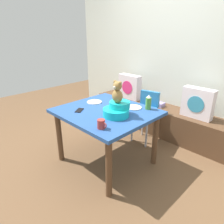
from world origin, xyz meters
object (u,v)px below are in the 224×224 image
(book_stack, at_px, (158,104))
(ketchup_bottle, at_px, (148,102))
(highchair, at_px, (146,110))
(teddy_bear, at_px, (117,92))
(coffee_mug, at_px, (101,124))
(dinner_plate_near, at_px, (94,102))
(cell_phone, at_px, (79,110))
(dinner_plate_far, at_px, (134,107))
(dining_table, at_px, (106,118))
(pillow_floral_right, at_px, (198,103))
(pillow_floral_left, at_px, (130,87))
(infant_seat_teal, at_px, (117,110))

(book_stack, xyz_separation_m, ketchup_bottle, (0.38, -0.85, 0.33))
(book_stack, xyz_separation_m, highchair, (0.07, -0.44, 0.03))
(book_stack, bearing_deg, teddy_bear, -78.62)
(highchair, height_order, coffee_mug, coffee_mug)
(ketchup_bottle, xyz_separation_m, dinner_plate_near, (-0.67, -0.31, -0.08))
(highchair, bearing_deg, cell_phone, -103.11)
(dinner_plate_far, height_order, cell_phone, dinner_plate_far)
(dining_table, distance_m, highchair, 0.83)
(pillow_floral_right, distance_m, cell_phone, 1.70)
(pillow_floral_right, relative_size, ketchup_bottle, 2.38)
(pillow_floral_left, height_order, infant_seat_teal, same)
(pillow_floral_left, distance_m, dining_table, 1.41)
(infant_seat_teal, bearing_deg, dinner_plate_far, 94.51)
(infant_seat_teal, distance_m, dinner_plate_far, 0.34)
(infant_seat_teal, bearing_deg, book_stack, 101.38)
(pillow_floral_right, bearing_deg, dinner_plate_far, -115.00)
(book_stack, height_order, highchair, highchair)
(book_stack, distance_m, ketchup_bottle, 0.99)
(pillow_floral_right, xyz_separation_m, teddy_bear, (-0.41, -1.26, 0.34))
(ketchup_bottle, height_order, dinner_plate_far, ketchup_bottle)
(infant_seat_teal, distance_m, dinner_plate_near, 0.55)
(pillow_floral_left, bearing_deg, ketchup_bottle, -39.53)
(dining_table, relative_size, highchair, 1.42)
(infant_seat_teal, height_order, dinner_plate_near, infant_seat_teal)
(dinner_plate_far, bearing_deg, coffee_mug, -78.16)
(book_stack, distance_m, highchair, 0.44)
(teddy_bear, bearing_deg, highchair, 102.79)
(pillow_floral_right, height_order, teddy_bear, teddy_bear)
(dining_table, xyz_separation_m, cell_phone, (-0.23, -0.24, 0.11))
(dinner_plate_far, bearing_deg, book_stack, 103.71)
(cell_phone, bearing_deg, coffee_mug, -47.05)
(dinner_plate_far, xyz_separation_m, cell_phone, (-0.41, -0.54, -0.00))
(teddy_bear, xyz_separation_m, ketchup_bottle, (0.13, 0.42, -0.19))
(pillow_floral_right, relative_size, cell_phone, 3.06)
(dinner_plate_near, bearing_deg, coffee_mug, -35.27)
(highchair, relative_size, teddy_bear, 3.16)
(book_stack, distance_m, infant_seat_teal, 1.34)
(book_stack, distance_m, dinner_plate_near, 1.22)
(highchair, distance_m, infant_seat_teal, 0.91)
(highchair, height_order, ketchup_bottle, ketchup_bottle)
(pillow_floral_right, bearing_deg, ketchup_bottle, -108.49)
(book_stack, height_order, ketchup_bottle, ketchup_bottle)
(coffee_mug, distance_m, dinner_plate_far, 0.70)
(dining_table, bearing_deg, pillow_floral_right, 63.54)
(dinner_plate_far, distance_m, cell_phone, 0.68)
(ketchup_bottle, xyz_separation_m, coffee_mug, (-0.01, -0.78, -0.04))
(pillow_floral_left, relative_size, pillow_floral_right, 1.00)
(infant_seat_teal, bearing_deg, cell_phone, -153.72)
(pillow_floral_right, distance_m, dinner_plate_near, 1.48)
(book_stack, height_order, teddy_bear, teddy_bear)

